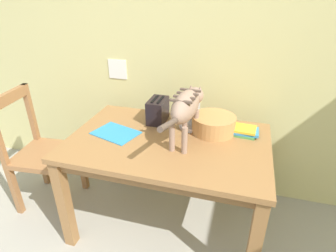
{
  "coord_description": "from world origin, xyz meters",
  "views": [
    {
      "loc": [
        0.45,
        0.12,
        1.63
      ],
      "look_at": [
        0.02,
        1.63,
        0.82
      ],
      "focal_mm": 29.75,
      "sensor_mm": 36.0,
      "label": 1
    }
  ],
  "objects": [
    {
      "name": "cat",
      "position": [
        0.13,
        1.66,
        0.96
      ],
      "size": [
        0.17,
        0.7,
        0.33
      ],
      "rotation": [
        0.0,
        0.0,
        -0.07
      ],
      "color": "#9B7B68",
      "rests_on": "dining_table"
    },
    {
      "name": "saucer_bowl",
      "position": [
        0.14,
        1.86,
        0.73
      ],
      "size": [
        0.21,
        0.21,
        0.03
      ],
      "primitive_type": "cylinder",
      "color": "#BFB4B6",
      "rests_on": "dining_table"
    },
    {
      "name": "toaster",
      "position": [
        -0.13,
        1.87,
        0.81
      ],
      "size": [
        0.12,
        0.2,
        0.18
      ],
      "color": "black",
      "rests_on": "dining_table"
    },
    {
      "name": "magazine",
      "position": [
        -0.35,
        1.62,
        0.72
      ],
      "size": [
        0.34,
        0.29,
        0.01
      ],
      "primitive_type": "cube",
      "rotation": [
        0.0,
        0.0,
        -0.3
      ],
      "color": "#2C8ACB",
      "rests_on": "dining_table"
    },
    {
      "name": "wicker_basket",
      "position": [
        0.29,
        1.82,
        0.78
      ],
      "size": [
        0.29,
        0.29,
        0.12
      ],
      "color": "tan",
      "rests_on": "dining_table"
    },
    {
      "name": "coffee_mug",
      "position": [
        0.15,
        1.86,
        0.79
      ],
      "size": [
        0.12,
        0.08,
        0.08
      ],
      "color": "silver",
      "rests_on": "saucer_bowl"
    },
    {
      "name": "book_stack",
      "position": [
        0.49,
        1.84,
        0.75
      ],
      "size": [
        0.19,
        0.15,
        0.05
      ],
      "color": "#4C9C50",
      "rests_on": "dining_table"
    },
    {
      "name": "dining_table",
      "position": [
        0.02,
        1.63,
        0.63
      ],
      "size": [
        1.29,
        0.84,
        0.72
      ],
      "color": "#97683C",
      "rests_on": "ground_plane"
    },
    {
      "name": "wooden_chair_near",
      "position": [
        -1.01,
        1.6,
        0.46
      ],
      "size": [
        0.46,
        0.46,
        0.94
      ],
      "rotation": [
        0.0,
        0.0,
        -1.47
      ],
      "color": "#99673E",
      "rests_on": "ground_plane"
    },
    {
      "name": "wall_rear",
      "position": [
        0.0,
        2.22,
        1.25
      ],
      "size": [
        5.27,
        0.11,
        2.5
      ],
      "color": "#D7CE88",
      "rests_on": "ground_plane"
    }
  ]
}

